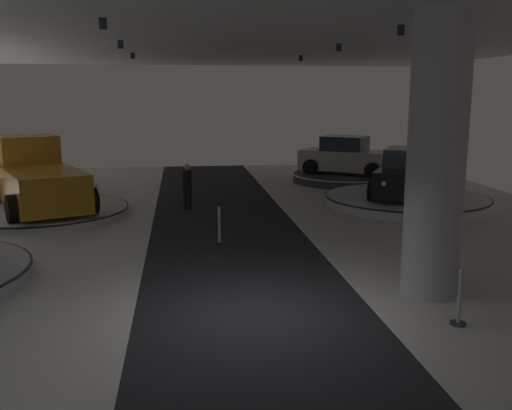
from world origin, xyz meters
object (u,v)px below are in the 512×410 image
object	(u,v)px
display_platform_far_left	(42,211)
display_platform_far_right	(406,200)
display_car_deep_right	(347,157)
visitor_walking_near	(187,183)
display_platform_deep_left	(29,190)
display_car_deep_left	(27,169)
display_car_far_right	(408,175)
pickup_truck_far_left	(37,179)
display_platform_deep_right	(347,177)
column_right	(436,158)

from	to	relation	value
display_platform_far_left	display_platform_far_right	size ratio (longest dim) A/B	0.97
display_car_deep_right	visitor_walking_near	size ratio (longest dim) A/B	2.82
display_platform_deep_left	display_car_deep_left	distance (m)	0.86
display_car_far_right	display_car_deep_left	bearing A→B (deg)	162.60
display_car_deep_right	pickup_truck_far_left	bearing A→B (deg)	-155.88
pickup_truck_far_left	visitor_walking_near	distance (m)	4.98
pickup_truck_far_left	display_platform_deep_right	xyz separation A→B (m)	(12.33, 5.49, -0.96)
display_platform_deep_left	display_car_far_right	size ratio (longest dim) A/B	1.18
display_platform_deep_right	pickup_truck_far_left	bearing A→B (deg)	-155.99
display_platform_far_left	visitor_walking_near	size ratio (longest dim) A/B	3.57
display_platform_far_left	display_platform_deep_left	bearing A→B (deg)	108.72
display_platform_deep_right	display_car_far_right	size ratio (longest dim) A/B	1.11
pickup_truck_far_left	display_car_deep_left	size ratio (longest dim) A/B	1.25
display_car_far_right	column_right	bearing A→B (deg)	-109.57
display_car_deep_right	visitor_walking_near	distance (m)	9.14
display_platform_deep_right	display_car_deep_right	xyz separation A→B (m)	(-0.03, 0.02, 0.93)
display_car_far_right	visitor_walking_near	bearing A→B (deg)	177.36
display_platform_far_left	display_car_deep_right	xyz separation A→B (m)	(12.18, 5.80, 1.01)
display_platform_deep_right	display_car_far_right	world-z (taller)	display_car_far_right
pickup_truck_far_left	display_car_deep_left	xyz separation A→B (m)	(-1.38, 4.15, -0.18)
display_platform_deep_left	visitor_walking_near	xyz separation A→B (m)	(6.34, -4.06, 0.78)
display_platform_deep_left	visitor_walking_near	distance (m)	7.57
visitor_walking_near	display_car_deep_left	bearing A→B (deg)	147.22
display_car_deep_right	visitor_walking_near	xyz separation A→B (m)	(-7.34, -5.45, -0.24)
column_right	pickup_truck_far_left	size ratio (longest dim) A/B	0.97
display_platform_deep_right	display_platform_far_right	xyz separation A→B (m)	(0.48, -5.82, -0.01)
display_platform_far_left	pickup_truck_far_left	world-z (taller)	pickup_truck_far_left
display_platform_deep_right	display_car_deep_left	distance (m)	13.80
display_car_deep_right	display_car_deep_left	world-z (taller)	display_car_deep_right
display_platform_far_right	visitor_walking_near	world-z (taller)	visitor_walking_near
display_platform_deep_left	display_platform_deep_right	bearing A→B (deg)	5.70
display_platform_far_left	column_right	bearing A→B (deg)	-43.04
pickup_truck_far_left	display_platform_deep_right	world-z (taller)	pickup_truck_far_left
display_car_far_right	display_platform_deep_right	bearing A→B (deg)	94.89
display_car_deep_right	display_platform_far_right	bearing A→B (deg)	-85.04
display_platform_far_left	display_platform_deep_right	xyz separation A→B (m)	(12.20, 5.79, 0.07)
column_right	visitor_walking_near	distance (m)	10.54
display_car_deep_right	display_car_deep_left	xyz separation A→B (m)	(-13.69, -1.36, -0.15)
display_platform_far_left	display_platform_deep_left	size ratio (longest dim) A/B	1.06
display_car_deep_left	display_car_far_right	xyz separation A→B (m)	(14.21, -4.45, 0.13)
display_platform_far_left	display_car_deep_left	bearing A→B (deg)	108.77
display_car_deep_right	display_car_deep_left	size ratio (longest dim) A/B	0.98
display_car_deep_right	display_car_far_right	distance (m)	5.83
display_car_far_right	visitor_walking_near	size ratio (longest dim) A/B	2.86
display_platform_deep_left	display_car_deep_left	size ratio (longest dim) A/B	1.17
display_platform_far_left	pickup_truck_far_left	bearing A→B (deg)	114.09
pickup_truck_far_left	visitor_walking_near	world-z (taller)	pickup_truck_far_left
column_right	display_platform_far_left	distance (m)	13.31
column_right	display_platform_far_left	world-z (taller)	column_right
pickup_truck_far_left	display_car_far_right	distance (m)	12.83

